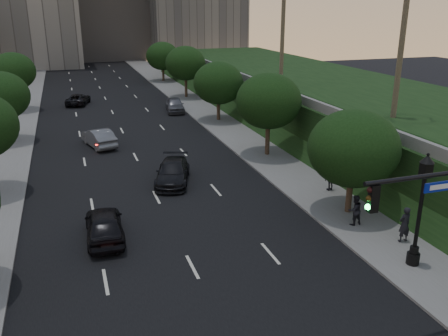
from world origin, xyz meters
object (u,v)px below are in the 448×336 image
object	(u,v)px
sedan_mid_left	(99,138)
sedan_near_right	(173,172)
pedestrian_b	(355,210)
sedan_near_left	(104,225)
pedestrian_a	(404,224)
pedestrian_c	(331,179)
street_lamp	(419,216)
sedan_far_right	(175,105)
sedan_far_left	(78,99)

from	to	relation	value
sedan_mid_left	sedan_near_right	xyz separation A→B (m)	(4.13, -10.76, -0.04)
sedan_near_right	pedestrian_b	size ratio (longest dim) A/B	3.03
sedan_near_left	sedan_mid_left	bearing A→B (deg)	-91.78
pedestrian_a	pedestrian_c	xyz separation A→B (m)	(0.15, 7.48, -0.18)
street_lamp	pedestrian_a	distance (m)	2.75
sedan_near_left	pedestrian_b	bearing A→B (deg)	169.29
street_lamp	sedan_near_right	world-z (taller)	street_lamp
sedan_mid_left	pedestrian_a	distance (m)	26.86
sedan_mid_left	sedan_near_right	distance (m)	11.52
sedan_near_left	sedan_mid_left	world-z (taller)	sedan_near_left
sedan_near_right	sedan_far_right	xyz separation A→B (m)	(5.30, 22.55, 0.06)
sedan_far_left	sedan_far_right	distance (m)	13.04
street_lamp	sedan_far_right	bearing A→B (deg)	94.57
sedan_mid_left	pedestrian_a	xyz separation A→B (m)	(13.42, -23.26, 0.31)
pedestrian_a	pedestrian_b	xyz separation A→B (m)	(-1.29, 2.51, -0.09)
street_lamp	sedan_far_right	distance (m)	37.25
sedan_near_left	pedestrian_c	distance (m)	14.81
sedan_near_left	pedestrian_a	xyz separation A→B (m)	(14.52, -5.43, 0.29)
pedestrian_b	pedestrian_c	xyz separation A→B (m)	(1.44, 4.97, -0.10)
sedan_mid_left	pedestrian_b	size ratio (longest dim) A/B	2.79
street_lamp	sedan_far_left	bearing A→B (deg)	106.57
sedan_near_left	pedestrian_a	distance (m)	15.50
sedan_near_left	pedestrian_a	world-z (taller)	pedestrian_a
sedan_near_right	pedestrian_a	xyz separation A→B (m)	(9.29, -12.51, 0.34)
pedestrian_a	sedan_near_right	bearing A→B (deg)	-56.54
sedan_mid_left	sedan_far_right	world-z (taller)	sedan_far_right
sedan_far_left	pedestrian_a	distance (m)	45.26
pedestrian_a	pedestrian_c	bearing A→B (deg)	-94.29
sedan_near_right	street_lamp	bearing A→B (deg)	-42.45
sedan_near_left	sedan_mid_left	size ratio (longest dim) A/B	0.99
sedan_near_left	pedestrian_c	world-z (taller)	pedestrian_c
sedan_near_left	sedan_far_left	bearing A→B (deg)	-88.44
sedan_far_left	pedestrian_b	bearing A→B (deg)	123.30
pedestrian_a	pedestrian_b	bearing A→B (deg)	-66.00
sedan_mid_left	street_lamp	bearing A→B (deg)	101.06
street_lamp	sedan_near_right	distance (m)	16.83
street_lamp	sedan_far_left	xyz separation A→B (m)	(-13.37, 44.94, -1.96)
street_lamp	sedan_near_left	size ratio (longest dim) A/B	1.18
sedan_far_left	sedan_near_right	bearing A→B (deg)	114.86
sedan_mid_left	sedan_far_left	xyz separation A→B (m)	(-0.98, 19.64, -0.12)
sedan_near_right	sedan_far_right	distance (m)	23.16
street_lamp	sedan_near_right	size ratio (longest dim) A/B	1.07
sedan_far_left	sedan_mid_left	bearing A→B (deg)	108.18
sedan_mid_left	sedan_far_right	bearing A→B (deg)	-143.68
street_lamp	pedestrian_c	size ratio (longest dim) A/B	3.66
sedan_far_left	sedan_near_right	xyz separation A→B (m)	(5.11, -30.40, 0.08)
sedan_mid_left	pedestrian_c	size ratio (longest dim) A/B	3.14
street_lamp	sedan_mid_left	distance (m)	28.23
pedestrian_a	pedestrian_b	size ratio (longest dim) A/B	1.10
sedan_far_right	pedestrian_b	xyz separation A→B (m)	(2.70, -32.54, 0.20)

